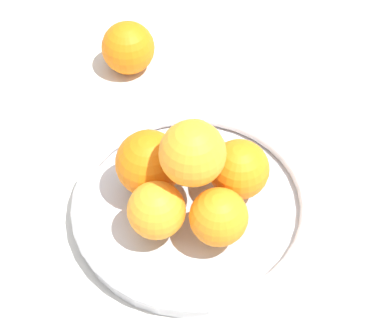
{
  "coord_description": "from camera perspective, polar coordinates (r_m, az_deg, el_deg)",
  "views": [
    {
      "loc": [
        0.24,
        0.41,
        0.68
      ],
      "look_at": [
        0.0,
        0.0,
        0.1
      ],
      "focal_mm": 60.0,
      "sensor_mm": 36.0,
      "label": 1
    }
  ],
  "objects": [
    {
      "name": "orange_pile",
      "position": [
        0.76,
        -0.23,
        -0.97
      ],
      "size": [
        0.19,
        0.18,
        0.14
      ],
      "color": "orange",
      "rests_on": "fruit_bowl"
    },
    {
      "name": "fruit_bowl",
      "position": [
        0.82,
        -0.0,
        -3.82
      ],
      "size": [
        0.3,
        0.3,
        0.03
      ],
      "color": "silver",
      "rests_on": "ground_plane"
    },
    {
      "name": "ground_plane",
      "position": [
        0.83,
        -0.0,
        -4.51
      ],
      "size": [
        4.0,
        4.0,
        0.0
      ],
      "primitive_type": "plane",
      "color": "beige"
    },
    {
      "name": "stray_orange",
      "position": [
        0.99,
        -5.7,
        10.12
      ],
      "size": [
        0.08,
        0.08,
        0.08
      ],
      "primitive_type": "sphere",
      "color": "orange",
      "rests_on": "ground_plane"
    }
  ]
}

